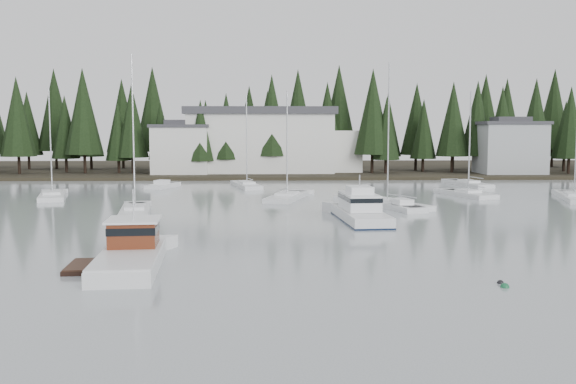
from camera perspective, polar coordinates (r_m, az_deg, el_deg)
name	(u,v)px	position (r m, az deg, el deg)	size (l,w,h in m)	color
ground	(356,309)	(27.73, 6.05, -10.33)	(260.00, 260.00, 0.00)	gray
far_shore_land	(288,170)	(123.71, -0.02, 2.00)	(240.00, 54.00, 1.00)	black
conifer_treeline	(290,173)	(112.74, 0.15, 1.66)	(200.00, 22.00, 20.00)	black
house_west	(181,148)	(106.44, -9.48, 3.87)	(9.54, 7.42, 8.75)	silver
house_east_a	(510,147)	(111.74, 19.12, 3.84)	(10.60, 8.48, 9.25)	#999EA0
harbor_inn	(273,141)	(108.78, -1.35, 4.57)	(29.50, 11.50, 10.90)	silver
lobster_boat_brown	(129,257)	(36.92, -13.94, -5.60)	(5.47, 9.91, 4.79)	silver
cabin_cruiser_center	(360,213)	(54.10, 6.43, -1.84)	(4.01, 10.56, 4.44)	silver
sailboat_0	(135,213)	(59.91, -13.43, -1.81)	(4.08, 10.39, 14.86)	silver
sailboat_1	(387,206)	(64.63, 8.82, -1.21)	(7.74, 10.85, 14.71)	silver
sailboat_2	(247,187)	(85.63, -3.67, 0.48)	(4.51, 9.71, 12.71)	silver
sailboat_5	(468,196)	(76.61, 15.71, -0.31)	(4.85, 8.49, 12.53)	silver
sailboat_6	(287,198)	(70.73, -0.08, -0.58)	(5.45, 10.43, 12.37)	silver
sailboat_8	(52,197)	(76.42, -20.20, -0.46)	(5.14, 9.86, 12.74)	silver
sailboat_9	(574,199)	(76.97, 24.08, -0.55)	(5.37, 10.97, 14.04)	silver
sailboat_10	(469,185)	(91.38, 15.77, 0.60)	(4.05, 10.21, 13.45)	silver
runabout_1	(402,208)	(62.42, 10.10, -1.41)	(3.75, 7.00, 1.42)	silver
runabout_3	(162,187)	(86.20, -11.13, 0.46)	(3.89, 6.33, 1.42)	silver
mooring_buoy_green	(505,287)	(32.97, 18.71, -8.04)	(0.43, 0.43, 0.43)	#145933
mooring_buoy_dark	(500,283)	(33.75, 18.35, -7.71)	(0.34, 0.34, 0.34)	black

